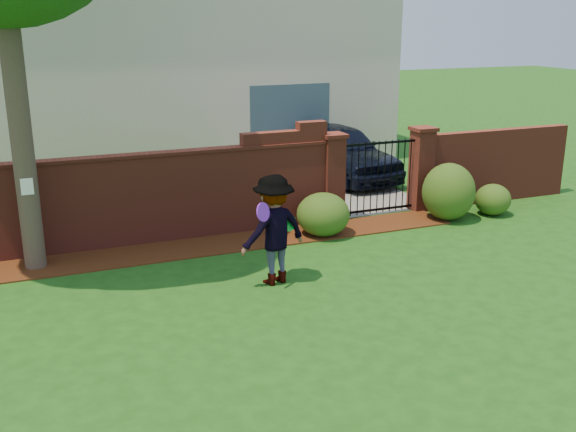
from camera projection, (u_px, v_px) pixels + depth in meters
name	position (u px, v px, depth m)	size (l,w,h in m)	color
ground	(303.00, 311.00, 9.89)	(80.00, 80.00, 0.01)	#1A4A12
mulch_bed	(186.00, 249.00, 12.50)	(11.10, 1.08, 0.03)	#3C1B0B
brick_wall	(120.00, 199.00, 12.44)	(8.70, 0.31, 2.16)	maroon
brick_wall_return	(494.00, 166.00, 15.58)	(4.00, 0.25, 1.70)	maroon
pillar_left	(332.00, 177.00, 14.03)	(0.50, 0.50, 1.88)	maroon
pillar_right	(421.00, 168.00, 14.83)	(0.50, 0.50, 1.88)	maroon
iron_gate	(378.00, 177.00, 14.46)	(1.78, 0.03, 1.60)	black
driveway	(304.00, 176.00, 18.25)	(3.20, 8.00, 0.01)	slate
house	(176.00, 53.00, 19.99)	(12.40, 6.40, 6.30)	beige
car	(344.00, 153.00, 17.67)	(1.74, 4.32, 1.47)	black
paper_notice	(27.00, 187.00, 11.00)	(0.20, 0.01, 0.28)	white
shrub_left	(323.00, 214.00, 13.20)	(1.06, 1.06, 0.87)	#224916
shrub_middle	(449.00, 192.00, 14.18)	(1.12, 1.12, 1.24)	#224916
shrub_right	(493.00, 200.00, 14.61)	(0.78, 0.78, 0.69)	#224916
man	(275.00, 230.00, 10.68)	(1.17, 0.67, 1.81)	gray
frisbee_purple	(263.00, 212.00, 10.21)	(0.30, 0.30, 0.03)	purple
frisbee_green	(289.00, 223.00, 10.82)	(0.28, 0.28, 0.03)	green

